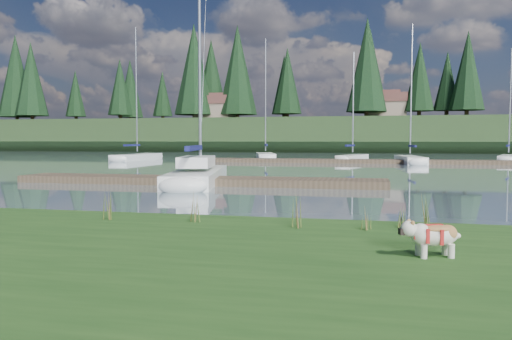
# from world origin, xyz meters

# --- Properties ---
(ground) EXTENTS (200.00, 200.00, 0.00)m
(ground) POSITION_xyz_m (0.00, 30.00, 0.00)
(ground) COLOR gray
(ground) RESTS_ON ground
(bank) EXTENTS (60.00, 9.00, 0.35)m
(bank) POSITION_xyz_m (0.00, -6.00, 0.17)
(bank) COLOR #274D1A
(bank) RESTS_ON ground
(ridge) EXTENTS (200.00, 20.00, 5.00)m
(ridge) POSITION_xyz_m (0.00, 73.00, 2.50)
(ridge) COLOR #21351A
(ridge) RESTS_ON ground
(bulldog) EXTENTS (0.82, 0.46, 0.48)m
(bulldog) POSITION_xyz_m (3.99, -4.35, 0.65)
(bulldog) COLOR silver
(bulldog) RESTS_ON bank
(sailboat_main) EXTENTS (3.61, 9.45, 13.30)m
(sailboat_main) POSITION_xyz_m (-4.26, 10.31, 0.42)
(sailboat_main) COLOR white
(sailboat_main) RESTS_ON ground
(dock_near) EXTENTS (16.00, 2.00, 0.30)m
(dock_near) POSITION_xyz_m (-4.00, 9.00, 0.15)
(dock_near) COLOR #4C3D2C
(dock_near) RESTS_ON ground
(dock_far) EXTENTS (26.00, 2.20, 0.30)m
(dock_far) POSITION_xyz_m (2.00, 30.00, 0.15)
(dock_far) COLOR #4C3D2C
(dock_far) RESTS_ON ground
(sailboat_bg_0) EXTENTS (1.75, 8.53, 12.29)m
(sailboat_bg_0) POSITION_xyz_m (-17.69, 32.33, 0.32)
(sailboat_bg_0) COLOR white
(sailboat_bg_0) RESTS_ON ground
(sailboat_bg_1) EXTENTS (3.52, 8.08, 11.85)m
(sailboat_bg_1) POSITION_xyz_m (-6.83, 37.77, 0.33)
(sailboat_bg_1) COLOR white
(sailboat_bg_1) RESTS_ON ground
(sailboat_bg_2) EXTENTS (2.96, 6.35, 9.60)m
(sailboat_bg_2) POSITION_xyz_m (2.08, 33.73, 0.33)
(sailboat_bg_2) COLOR white
(sailboat_bg_2) RESTS_ON ground
(sailboat_bg_3) EXTENTS (2.21, 7.68, 11.18)m
(sailboat_bg_3) POSITION_xyz_m (6.47, 31.27, 0.33)
(sailboat_bg_3) COLOR white
(sailboat_bg_3) RESTS_ON ground
(sailboat_bg_4) EXTENTS (3.21, 6.58, 9.75)m
(sailboat_bg_4) POSITION_xyz_m (15.15, 35.63, 0.33)
(sailboat_bg_4) COLOR white
(sailboat_bg_4) RESTS_ON ground
(weed_0) EXTENTS (0.17, 0.14, 0.60)m
(weed_0) POSITION_xyz_m (-0.04, -2.38, 0.60)
(weed_0) COLOR #475B23
(weed_0) RESTS_ON bank
(weed_1) EXTENTS (0.17, 0.14, 0.57)m
(weed_1) POSITION_xyz_m (1.95, -2.59, 0.59)
(weed_1) COLOR #475B23
(weed_1) RESTS_ON bank
(weed_2) EXTENTS (0.17, 0.14, 0.67)m
(weed_2) POSITION_xyz_m (4.10, -2.60, 0.63)
(weed_2) COLOR #475B23
(weed_2) RESTS_ON bank
(weed_3) EXTENTS (0.17, 0.14, 0.55)m
(weed_3) POSITION_xyz_m (-1.74, -2.51, 0.58)
(weed_3) COLOR #475B23
(weed_3) RESTS_ON bank
(weed_4) EXTENTS (0.17, 0.14, 0.41)m
(weed_4) POSITION_xyz_m (3.14, -2.51, 0.52)
(weed_4) COLOR #475B23
(weed_4) RESTS_ON bank
(weed_5) EXTENTS (0.17, 0.14, 0.50)m
(weed_5) POSITION_xyz_m (3.77, -2.13, 0.56)
(weed_5) COLOR #475B23
(weed_5) RESTS_ON bank
(mud_lip) EXTENTS (60.00, 0.50, 0.14)m
(mud_lip) POSITION_xyz_m (0.00, -1.60, 0.07)
(mud_lip) COLOR #33281C
(mud_lip) RESTS_ON ground
(conifer_0) EXTENTS (5.72, 5.72, 14.15)m
(conifer_0) POSITION_xyz_m (-55.00, 67.00, 12.64)
(conifer_0) COLOR #382619
(conifer_0) RESTS_ON ridge
(conifer_1) EXTENTS (4.40, 4.40, 11.30)m
(conifer_1) POSITION_xyz_m (-40.00, 71.00, 11.28)
(conifer_1) COLOR #382619
(conifer_1) RESTS_ON ridge
(conifer_2) EXTENTS (6.60, 6.60, 16.05)m
(conifer_2) POSITION_xyz_m (-25.00, 68.00, 13.54)
(conifer_2) COLOR #382619
(conifer_2) RESTS_ON ridge
(conifer_3) EXTENTS (4.84, 4.84, 12.25)m
(conifer_3) POSITION_xyz_m (-10.00, 72.00, 11.74)
(conifer_3) COLOR #382619
(conifer_3) RESTS_ON ridge
(conifer_4) EXTENTS (6.16, 6.16, 15.10)m
(conifer_4) POSITION_xyz_m (3.00, 66.00, 13.09)
(conifer_4) COLOR #382619
(conifer_4) RESTS_ON ridge
(conifer_5) EXTENTS (3.96, 3.96, 10.35)m
(conifer_5) POSITION_xyz_m (15.00, 70.00, 10.83)
(conifer_5) COLOR #382619
(conifer_5) RESTS_ON ridge
(house_0) EXTENTS (6.30, 5.30, 4.65)m
(house_0) POSITION_xyz_m (-22.00, 70.00, 7.31)
(house_0) COLOR gray
(house_0) RESTS_ON ridge
(house_1) EXTENTS (6.30, 5.30, 4.65)m
(house_1) POSITION_xyz_m (6.00, 71.00, 7.31)
(house_1) COLOR gray
(house_1) RESTS_ON ridge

